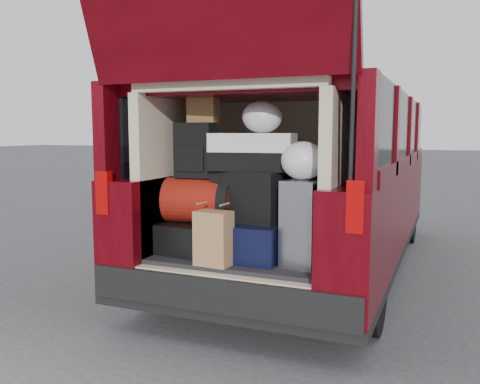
{
  "coord_description": "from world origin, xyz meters",
  "views": [
    {
      "loc": [
        1.35,
        -3.17,
        1.44
      ],
      "look_at": [
        -0.06,
        0.2,
        1.0
      ],
      "focal_mm": 38.0,
      "sensor_mm": 36.0,
      "label": 1
    }
  ],
  "objects_px": {
    "black_hardshell": "(196,236)",
    "navy_hardshell": "(254,239)",
    "red_duffel": "(201,200)",
    "black_soft_case": "(250,196)",
    "silver_roller": "(308,222)",
    "backpack": "(196,150)",
    "twotone_duffel": "(253,152)",
    "kraft_bag": "(214,238)"
  },
  "relations": [
    {
      "from": "black_hardshell",
      "to": "navy_hardshell",
      "type": "bearing_deg",
      "value": 6.21
    },
    {
      "from": "black_soft_case",
      "to": "kraft_bag",
      "type": "bearing_deg",
      "value": -99.76
    },
    {
      "from": "kraft_bag",
      "to": "backpack",
      "type": "height_order",
      "value": "backpack"
    },
    {
      "from": "black_hardshell",
      "to": "backpack",
      "type": "xyz_separation_m",
      "value": [
        0.01,
        -0.01,
        0.64
      ]
    },
    {
      "from": "navy_hardshell",
      "to": "red_duffel",
      "type": "height_order",
      "value": "red_duffel"
    },
    {
      "from": "twotone_duffel",
      "to": "silver_roller",
      "type": "bearing_deg",
      "value": -19.99
    },
    {
      "from": "kraft_bag",
      "to": "silver_roller",
      "type": "bearing_deg",
      "value": 30.56
    },
    {
      "from": "navy_hardshell",
      "to": "kraft_bag",
      "type": "distance_m",
      "value": 0.37
    },
    {
      "from": "silver_roller",
      "to": "black_soft_case",
      "type": "height_order",
      "value": "black_soft_case"
    },
    {
      "from": "kraft_bag",
      "to": "navy_hardshell",
      "type": "bearing_deg",
      "value": 68.83
    },
    {
      "from": "silver_roller",
      "to": "black_hardshell",
      "type": "bearing_deg",
      "value": -173.5
    },
    {
      "from": "black_hardshell",
      "to": "silver_roller",
      "type": "distance_m",
      "value": 0.89
    },
    {
      "from": "red_duffel",
      "to": "backpack",
      "type": "height_order",
      "value": "backpack"
    },
    {
      "from": "red_duffel",
      "to": "black_soft_case",
      "type": "distance_m",
      "value": 0.38
    },
    {
      "from": "navy_hardshell",
      "to": "backpack",
      "type": "bearing_deg",
      "value": -177.65
    },
    {
      "from": "silver_roller",
      "to": "kraft_bag",
      "type": "distance_m",
      "value": 0.64
    },
    {
      "from": "twotone_duffel",
      "to": "red_duffel",
      "type": "bearing_deg",
      "value": -178.29
    },
    {
      "from": "black_hardshell",
      "to": "kraft_bag",
      "type": "relative_size",
      "value": 1.5
    },
    {
      "from": "navy_hardshell",
      "to": "black_soft_case",
      "type": "xyz_separation_m",
      "value": [
        -0.04,
        0.02,
        0.31
      ]
    },
    {
      "from": "black_hardshell",
      "to": "kraft_bag",
      "type": "distance_m",
      "value": 0.46
    },
    {
      "from": "black_soft_case",
      "to": "backpack",
      "type": "height_order",
      "value": "backpack"
    },
    {
      "from": "silver_roller",
      "to": "navy_hardshell",
      "type": "bearing_deg",
      "value": -177.57
    },
    {
      "from": "kraft_bag",
      "to": "red_duffel",
      "type": "relative_size",
      "value": 0.72
    },
    {
      "from": "red_duffel",
      "to": "black_soft_case",
      "type": "relative_size",
      "value": 1.02
    },
    {
      "from": "black_hardshell",
      "to": "kraft_bag",
      "type": "height_order",
      "value": "kraft_bag"
    },
    {
      "from": "navy_hardshell",
      "to": "kraft_bag",
      "type": "xyz_separation_m",
      "value": [
        -0.16,
        -0.33,
        0.06
      ]
    },
    {
      "from": "kraft_bag",
      "to": "black_hardshell",
      "type": "bearing_deg",
      "value": 137.24
    },
    {
      "from": "kraft_bag",
      "to": "twotone_duffel",
      "type": "xyz_separation_m",
      "value": [
        0.14,
        0.37,
        0.56
      ]
    },
    {
      "from": "red_duffel",
      "to": "black_soft_case",
      "type": "height_order",
      "value": "black_soft_case"
    },
    {
      "from": "silver_roller",
      "to": "backpack",
      "type": "xyz_separation_m",
      "value": [
        -0.86,
        0.05,
        0.47
      ]
    },
    {
      "from": "black_hardshell",
      "to": "navy_hardshell",
      "type": "relative_size",
      "value": 0.94
    },
    {
      "from": "red_duffel",
      "to": "kraft_bag",
      "type": "bearing_deg",
      "value": -56.97
    },
    {
      "from": "black_hardshell",
      "to": "backpack",
      "type": "height_order",
      "value": "backpack"
    },
    {
      "from": "black_hardshell",
      "to": "navy_hardshell",
      "type": "distance_m",
      "value": 0.47
    },
    {
      "from": "backpack",
      "to": "black_soft_case",
      "type": "bearing_deg",
      "value": 0.24
    },
    {
      "from": "silver_roller",
      "to": "kraft_bag",
      "type": "bearing_deg",
      "value": -143.82
    },
    {
      "from": "black_soft_case",
      "to": "backpack",
      "type": "bearing_deg",
      "value": -167.03
    },
    {
      "from": "backpack",
      "to": "twotone_duffel",
      "type": "distance_m",
      "value": 0.43
    },
    {
      "from": "silver_roller",
      "to": "red_duffel",
      "type": "height_order",
      "value": "silver_roller"
    },
    {
      "from": "navy_hardshell",
      "to": "kraft_bag",
      "type": "relative_size",
      "value": 1.6
    },
    {
      "from": "backpack",
      "to": "kraft_bag",
      "type": "bearing_deg",
      "value": -50.76
    },
    {
      "from": "black_hardshell",
      "to": "kraft_bag",
      "type": "xyz_separation_m",
      "value": [
        0.31,
        -0.33,
        0.07
      ]
    }
  ]
}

